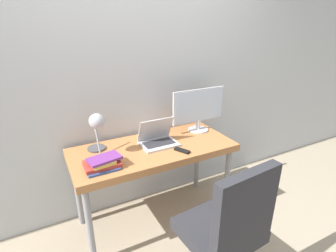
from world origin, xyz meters
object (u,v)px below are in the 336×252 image
(monitor, at_px, (199,108))
(office_chair, at_px, (229,225))
(book_stack, at_px, (102,163))
(laptop, at_px, (158,139))
(desk_lamp, at_px, (97,126))

(monitor, height_order, office_chair, monitor)
(monitor, xyz_separation_m, book_stack, (-1.02, -0.28, -0.19))
(laptop, xyz_separation_m, desk_lamp, (-0.50, 0.04, 0.20))
(monitor, distance_m, book_stack, 1.08)
(monitor, bearing_deg, book_stack, -164.70)
(monitor, relative_size, book_stack, 2.05)
(desk_lamp, bearing_deg, monitor, 3.46)
(laptop, relative_size, monitor, 0.56)
(desk_lamp, relative_size, office_chair, 0.36)
(book_stack, bearing_deg, desk_lamp, 81.85)
(office_chair, bearing_deg, book_stack, 130.50)
(office_chair, xyz_separation_m, book_stack, (-0.61, 0.71, 0.25))
(laptop, distance_m, office_chair, 0.94)
(monitor, relative_size, desk_lamp, 1.57)
(desk_lamp, height_order, office_chair, desk_lamp)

